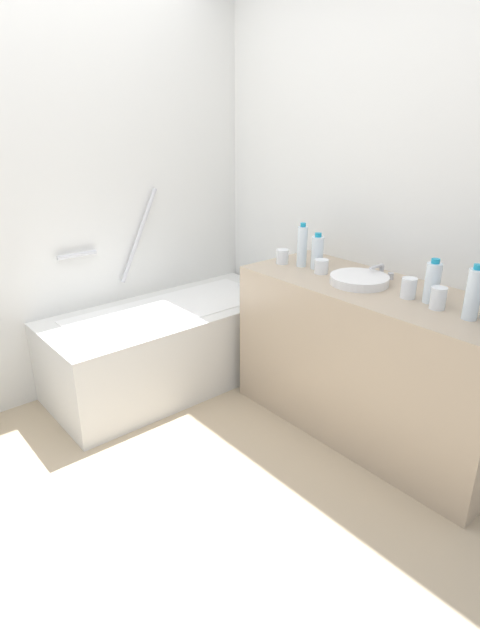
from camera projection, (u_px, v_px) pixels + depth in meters
ground_plane at (153, 492)px, 2.42m from camera, size 4.01×4.01×0.00m
wall_back_tiled at (22, 195)px, 2.83m from camera, size 3.41×0.10×2.50m
wall_right_mirror at (377, 194)px, 2.87m from camera, size 0.10×2.80×2.50m
bathtub at (172, 343)px, 3.32m from camera, size 1.60×0.69×1.23m
vanity_counter at (371, 362)px, 2.75m from camera, size 0.59×1.52×0.85m
sink_basin at (359, 280)px, 2.65m from camera, size 0.31×0.31×0.04m
sink_faucet at (380, 271)px, 2.75m from camera, size 0.12×0.15×0.08m
water_bottle_1 at (317, 252)px, 2.88m from camera, size 0.07×0.07×0.21m
water_bottle_2 at (473, 294)px, 2.16m from camera, size 0.06×0.06×0.25m
water_bottle_3 at (432, 282)px, 2.36m from camera, size 0.07×0.07×0.21m
water_bottle_4 at (302, 246)px, 2.92m from camera, size 0.06×0.06×0.25m
drinking_glass_0 at (409, 288)px, 2.44m from camera, size 0.07×0.07×0.10m
drinking_glass_1 at (438, 298)px, 2.30m from camera, size 0.07×0.07×0.10m
drinking_glass_2 at (282, 257)px, 3.00m from camera, size 0.07×0.07×0.08m
drinking_glass_3 at (321, 266)px, 2.82m from camera, size 0.08×0.08×0.08m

